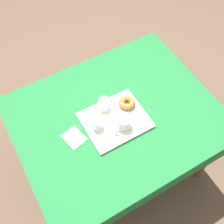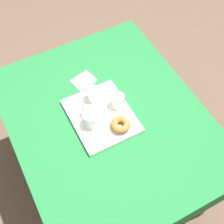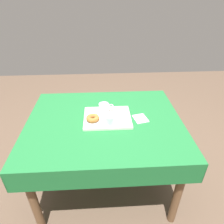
{
  "view_description": "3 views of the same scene",
  "coord_description": "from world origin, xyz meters",
  "px_view_note": "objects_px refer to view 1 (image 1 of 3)",
  "views": [
    {
      "loc": [
        -0.5,
        -0.81,
        2.32
      ],
      "look_at": [
        -0.03,
        0.0,
        0.84
      ],
      "focal_mm": 45.48,
      "sensor_mm": 36.0,
      "label": 1
    },
    {
      "loc": [
        0.85,
        -0.42,
        2.25
      ],
      "look_at": [
        0.01,
        0.02,
        0.84
      ],
      "focal_mm": 50.65,
      "sensor_mm": 36.0,
      "label": 2
    },
    {
      "loc": [
        0.02,
        1.37,
        1.73
      ],
      "look_at": [
        -0.07,
        -0.02,
        0.84
      ],
      "focal_mm": 32.03,
      "sensor_mm": 36.0,
      "label": 3
    }
  ],
  "objects_px": {
    "dining_table": "(116,123)",
    "sugar_donut_left": "(127,103)",
    "serving_tray": "(115,120)",
    "water_glass_near": "(104,105)",
    "tea_mug_left": "(124,123)",
    "water_glass_far": "(97,123)",
    "paper_napkin": "(74,138)",
    "donut_plate_left": "(127,105)"
  },
  "relations": [
    {
      "from": "dining_table",
      "to": "sugar_donut_left",
      "type": "height_order",
      "value": "sugar_donut_left"
    },
    {
      "from": "serving_tray",
      "to": "water_glass_near",
      "type": "xyz_separation_m",
      "value": [
        -0.02,
        0.11,
        0.04
      ]
    },
    {
      "from": "tea_mug_left",
      "to": "water_glass_far",
      "type": "relative_size",
      "value": 1.64
    },
    {
      "from": "sugar_donut_left",
      "to": "paper_napkin",
      "type": "xyz_separation_m",
      "value": [
        -0.4,
        -0.03,
        -0.04
      ]
    },
    {
      "from": "sugar_donut_left",
      "to": "serving_tray",
      "type": "bearing_deg",
      "value": -155.1
    },
    {
      "from": "serving_tray",
      "to": "water_glass_near",
      "type": "height_order",
      "value": "water_glass_near"
    },
    {
      "from": "tea_mug_left",
      "to": "paper_napkin",
      "type": "distance_m",
      "value": 0.32
    },
    {
      "from": "dining_table",
      "to": "serving_tray",
      "type": "xyz_separation_m",
      "value": [
        -0.03,
        -0.03,
        0.1
      ]
    },
    {
      "from": "donut_plate_left",
      "to": "sugar_donut_left",
      "type": "relative_size",
      "value": 1.06
    },
    {
      "from": "dining_table",
      "to": "serving_tray",
      "type": "bearing_deg",
      "value": -133.8
    },
    {
      "from": "sugar_donut_left",
      "to": "donut_plate_left",
      "type": "bearing_deg",
      "value": 0.0
    },
    {
      "from": "water_glass_near",
      "to": "sugar_donut_left",
      "type": "distance_m",
      "value": 0.15
    },
    {
      "from": "dining_table",
      "to": "tea_mug_left",
      "type": "relative_size",
      "value": 9.96
    },
    {
      "from": "tea_mug_left",
      "to": "water_glass_near",
      "type": "relative_size",
      "value": 1.64
    },
    {
      "from": "water_glass_near",
      "to": "paper_napkin",
      "type": "distance_m",
      "value": 0.28
    },
    {
      "from": "water_glass_far",
      "to": "paper_napkin",
      "type": "height_order",
      "value": "water_glass_far"
    },
    {
      "from": "tea_mug_left",
      "to": "water_glass_far",
      "type": "height_order",
      "value": "tea_mug_left"
    },
    {
      "from": "serving_tray",
      "to": "tea_mug_left",
      "type": "relative_size",
      "value": 3.03
    },
    {
      "from": "dining_table",
      "to": "donut_plate_left",
      "type": "distance_m",
      "value": 0.15
    },
    {
      "from": "tea_mug_left",
      "to": "dining_table",
      "type": "bearing_deg",
      "value": 86.94
    },
    {
      "from": "dining_table",
      "to": "water_glass_near",
      "type": "xyz_separation_m",
      "value": [
        -0.04,
        0.08,
        0.15
      ]
    },
    {
      "from": "water_glass_near",
      "to": "tea_mug_left",
      "type": "bearing_deg",
      "value": -77.97
    },
    {
      "from": "tea_mug_left",
      "to": "paper_napkin",
      "type": "bearing_deg",
      "value": 163.58
    },
    {
      "from": "serving_tray",
      "to": "tea_mug_left",
      "type": "height_order",
      "value": "tea_mug_left"
    },
    {
      "from": "water_glass_far",
      "to": "sugar_donut_left",
      "type": "xyz_separation_m",
      "value": [
        0.24,
        0.04,
        -0.01
      ]
    },
    {
      "from": "donut_plate_left",
      "to": "paper_napkin",
      "type": "bearing_deg",
      "value": -175.16
    },
    {
      "from": "sugar_donut_left",
      "to": "paper_napkin",
      "type": "relative_size",
      "value": 0.84
    },
    {
      "from": "water_glass_near",
      "to": "paper_napkin",
      "type": "height_order",
      "value": "water_glass_near"
    },
    {
      "from": "dining_table",
      "to": "sugar_donut_left",
      "type": "xyz_separation_m",
      "value": [
        0.09,
        0.03,
        0.14
      ]
    },
    {
      "from": "dining_table",
      "to": "tea_mug_left",
      "type": "bearing_deg",
      "value": -93.06
    },
    {
      "from": "tea_mug_left",
      "to": "water_glass_far",
      "type": "bearing_deg",
      "value": 150.75
    },
    {
      "from": "dining_table",
      "to": "water_glass_near",
      "type": "relative_size",
      "value": 16.37
    },
    {
      "from": "donut_plate_left",
      "to": "tea_mug_left",
      "type": "bearing_deg",
      "value": -128.82
    },
    {
      "from": "sugar_donut_left",
      "to": "paper_napkin",
      "type": "distance_m",
      "value": 0.4
    },
    {
      "from": "donut_plate_left",
      "to": "sugar_donut_left",
      "type": "distance_m",
      "value": 0.02
    },
    {
      "from": "serving_tray",
      "to": "dining_table",
      "type": "bearing_deg",
      "value": 46.2
    },
    {
      "from": "serving_tray",
      "to": "paper_napkin",
      "type": "relative_size",
      "value": 3.04
    },
    {
      "from": "donut_plate_left",
      "to": "water_glass_far",
      "type": "bearing_deg",
      "value": -170.14
    },
    {
      "from": "sugar_donut_left",
      "to": "water_glass_near",
      "type": "bearing_deg",
      "value": 157.3
    },
    {
      "from": "water_glass_far",
      "to": "paper_napkin",
      "type": "distance_m",
      "value": 0.17
    },
    {
      "from": "donut_plate_left",
      "to": "serving_tray",
      "type": "bearing_deg",
      "value": -155.1
    },
    {
      "from": "serving_tray",
      "to": "water_glass_far",
      "type": "relative_size",
      "value": 4.98
    }
  ]
}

